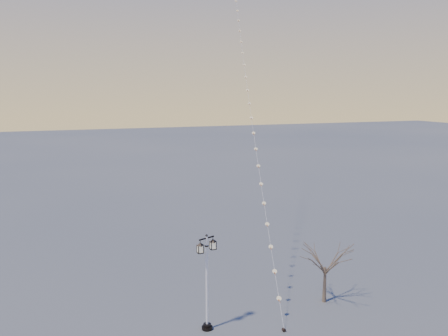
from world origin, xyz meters
name	(u,v)px	position (x,y,z in m)	size (l,w,h in m)	color
ground	(257,327)	(0.00, 0.00, 0.00)	(300.00, 300.00, 0.00)	#565957
street_lamp	(207,278)	(-2.69, 0.80, 3.04)	(1.33, 0.82, 5.49)	black
bare_tree	(326,258)	(5.37, 1.53, 2.89)	(2.51, 2.51, 4.17)	brown
kite_train	(246,62)	(7.78, 19.71, 15.85)	(13.77, 41.93, 31.93)	black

